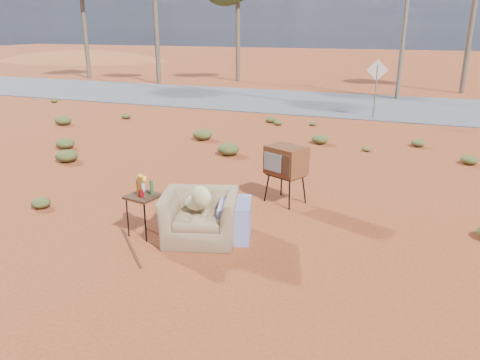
% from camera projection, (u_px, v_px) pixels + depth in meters
% --- Properties ---
extents(ground, '(140.00, 140.00, 0.00)m').
position_uv_depth(ground, '(195.00, 240.00, 7.64)').
color(ground, '#98391E').
rests_on(ground, ground).
extents(highway, '(140.00, 7.00, 0.04)m').
position_uv_depth(highway, '(346.00, 104.00, 20.90)').
color(highway, '#565659').
rests_on(highway, ground).
extents(dirt_mound, '(26.00, 18.00, 2.00)m').
position_uv_depth(dirt_mound, '(83.00, 60.00, 48.12)').
color(dirt_mound, '#9B4D25').
rests_on(dirt_mound, ground).
extents(armchair, '(1.55, 1.28, 1.05)m').
position_uv_depth(armchair, '(207.00, 211.00, 7.57)').
color(armchair, olive).
rests_on(armchair, ground).
extents(tv_unit, '(0.87, 0.80, 1.14)m').
position_uv_depth(tv_unit, '(286.00, 161.00, 9.04)').
color(tv_unit, black).
rests_on(tv_unit, ground).
extents(side_table, '(0.57, 0.57, 0.99)m').
position_uv_depth(side_table, '(143.00, 193.00, 7.67)').
color(side_table, '#3B2715').
rests_on(side_table, ground).
extents(rusty_bar, '(1.04, 1.04, 0.04)m').
position_uv_depth(rusty_bar, '(131.00, 247.00, 7.37)').
color(rusty_bar, '#522716').
rests_on(rusty_bar, ground).
extents(road_sign, '(0.78, 0.06, 2.19)m').
position_uv_depth(road_sign, '(377.00, 78.00, 17.26)').
color(road_sign, brown).
rests_on(road_sign, ground).
extents(utility_pole_center, '(1.40, 0.20, 8.00)m').
position_uv_depth(utility_pole_center, '(406.00, 7.00, 21.12)').
color(utility_pole_center, brown).
rests_on(utility_pole_center, ground).
extents(scrub_patch, '(17.49, 8.07, 0.33)m').
position_uv_depth(scrub_patch, '(244.00, 159.00, 11.78)').
color(scrub_patch, '#474E22').
rests_on(scrub_patch, ground).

